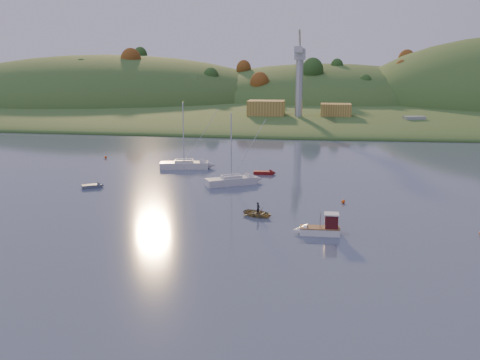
# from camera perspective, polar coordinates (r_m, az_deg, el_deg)

# --- Properties ---
(ground) EXTENTS (500.00, 500.00, 0.00)m
(ground) POSITION_cam_1_polar(r_m,az_deg,el_deg) (45.22, -2.45, -12.02)
(ground) COLOR #354457
(ground) RESTS_ON ground
(far_shore) EXTENTS (620.00, 220.00, 1.50)m
(far_shore) POSITION_cam_1_polar(r_m,az_deg,el_deg) (271.16, 6.73, 8.46)
(far_shore) COLOR #305421
(far_shore) RESTS_ON ground
(shore_slope) EXTENTS (640.00, 150.00, 7.00)m
(shore_slope) POSITION_cam_1_polar(r_m,az_deg,el_deg) (206.40, 6.17, 7.22)
(shore_slope) COLOR #305421
(shore_slope) RESTS_ON ground
(hill_left) EXTENTS (170.00, 140.00, 44.00)m
(hill_left) POSITION_cam_1_polar(r_m,az_deg,el_deg) (260.21, -13.92, 8.01)
(hill_left) COLOR #305421
(hill_left) RESTS_ON ground
(hill_center) EXTENTS (140.00, 120.00, 36.00)m
(hill_center) POSITION_cam_1_polar(r_m,az_deg,el_deg) (251.11, 8.89, 8.08)
(hill_center) COLOR #305421
(hill_center) RESTS_ON ground
(hillside_trees) EXTENTS (280.00, 50.00, 32.00)m
(hillside_trees) POSITION_cam_1_polar(r_m,az_deg,el_deg) (226.31, 6.37, 7.68)
(hillside_trees) COLOR #1F4619
(hillside_trees) RESTS_ON ground
(wharf) EXTENTS (42.00, 16.00, 2.40)m
(wharf) POSITION_cam_1_polar(r_m,az_deg,el_deg) (163.37, 7.33, 6.24)
(wharf) COLOR slate
(wharf) RESTS_ON ground
(shed_west) EXTENTS (11.00, 8.00, 4.80)m
(shed_west) POSITION_cam_1_polar(r_m,az_deg,el_deg) (164.75, 2.81, 7.63)
(shed_west) COLOR olive
(shed_west) RESTS_ON wharf
(shed_east) EXTENTS (9.00, 7.00, 4.00)m
(shed_east) POSITION_cam_1_polar(r_m,az_deg,el_deg) (165.10, 10.18, 7.32)
(shed_east) COLOR olive
(shed_east) RESTS_ON wharf
(dock_crane) EXTENTS (3.20, 28.00, 20.30)m
(dock_crane) POSITION_cam_1_polar(r_m,az_deg,el_deg) (158.90, 6.36, 11.86)
(dock_crane) COLOR #B7B7BC
(dock_crane) RESTS_ON wharf
(fishing_boat) EXTENTS (5.20, 1.71, 3.30)m
(fishing_boat) POSITION_cam_1_polar(r_m,az_deg,el_deg) (60.04, 8.20, -5.10)
(fishing_boat) COLOR white
(fishing_boat) RESTS_ON ground
(sailboat_near) EXTENTS (8.17, 6.13, 11.17)m
(sailboat_near) POSITION_cam_1_polar(r_m,az_deg,el_deg) (83.19, -0.93, -0.01)
(sailboat_near) COLOR silver
(sailboat_near) RESTS_ON ground
(sailboat_far) EXTENTS (8.89, 4.22, 11.86)m
(sailboat_far) POSITION_cam_1_polar(r_m,az_deg,el_deg) (96.37, -5.98, 1.67)
(sailboat_far) COLOR silver
(sailboat_far) RESTS_ON ground
(canoe) EXTENTS (4.66, 4.14, 0.80)m
(canoe) POSITION_cam_1_polar(r_m,az_deg,el_deg) (66.40, 1.94, -3.56)
(canoe) COLOR olive
(canoe) RESTS_ON ground
(paddler) EXTENTS (0.57, 0.66, 1.54)m
(paddler) POSITION_cam_1_polar(r_m,az_deg,el_deg) (66.29, 1.94, -3.25)
(paddler) COLOR black
(paddler) RESTS_ON ground
(red_tender) EXTENTS (3.91, 1.52, 1.31)m
(red_tender) POSITION_cam_1_polar(r_m,az_deg,el_deg) (91.06, 2.96, 0.78)
(red_tender) COLOR #630E0E
(red_tender) RESTS_ON ground
(grey_dinghy) EXTENTS (3.51, 2.81, 1.25)m
(grey_dinghy) POSITION_cam_1_polar(r_m,az_deg,el_deg) (84.36, -15.11, -0.60)
(grey_dinghy) COLOR #535D6D
(grey_dinghy) RESTS_ON ground
(work_vessel) EXTENTS (14.62, 9.13, 3.54)m
(work_vessel) POSITION_cam_1_polar(r_m,az_deg,el_deg) (161.66, 18.04, 5.68)
(work_vessel) COLOR slate
(work_vessel) RESTS_ON ground
(buoy_1) EXTENTS (0.50, 0.50, 0.50)m
(buoy_1) POSITION_cam_1_polar(r_m,az_deg,el_deg) (73.75, 10.96, -2.26)
(buoy_1) COLOR #E44B0C
(buoy_1) RESTS_ON ground
(buoy_2) EXTENTS (0.50, 0.50, 0.50)m
(buoy_2) POSITION_cam_1_polar(r_m,az_deg,el_deg) (109.37, -14.14, 2.38)
(buoy_2) COLOR #E44B0C
(buoy_2) RESTS_ON ground
(buoy_3) EXTENTS (0.50, 0.50, 0.50)m
(buoy_3) POSITION_cam_1_polar(r_m,az_deg,el_deg) (102.26, -7.61, 1.97)
(buoy_3) COLOR #E44B0C
(buoy_3) RESTS_ON ground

